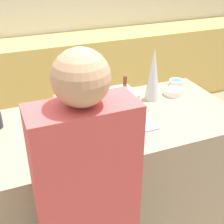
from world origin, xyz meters
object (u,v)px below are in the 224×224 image
at_px(decorative_tree, 153,75).
at_px(candy_bowl_center_rear, 89,106).
at_px(candy_bowl_behind_tray, 176,83).
at_px(gingerbread_house, 120,107).
at_px(candy_bowl_far_left, 173,92).
at_px(person, 88,216).
at_px(baking_tray, 120,123).
at_px(candy_bowl_near_tray_right, 115,96).
at_px(cookbook, 67,105).

distance_m(decorative_tree, candy_bowl_center_rear, 0.51).
distance_m(decorative_tree, candy_bowl_behind_tray, 0.38).
relative_size(gingerbread_house, decorative_tree, 0.78).
height_order(decorative_tree, candy_bowl_far_left, decorative_tree).
distance_m(candy_bowl_far_left, person, 1.28).
relative_size(baking_tray, decorative_tree, 1.06).
relative_size(candy_bowl_near_tray_right, candy_bowl_far_left, 0.99).
height_order(candy_bowl_center_rear, candy_bowl_behind_tray, candy_bowl_behind_tray).
relative_size(baking_tray, cookbook, 2.37).
bearing_deg(gingerbread_house, cookbook, 124.81).
bearing_deg(candy_bowl_far_left, candy_bowl_center_rear, 178.04).
distance_m(gingerbread_house, candy_bowl_near_tray_right, 0.36).
bearing_deg(candy_bowl_center_rear, person, -109.09).
bearing_deg(baking_tray, candy_bowl_far_left, 24.38).
relative_size(decorative_tree, candy_bowl_center_rear, 3.27).
bearing_deg(candy_bowl_far_left, baking_tray, -155.62).
height_order(gingerbread_house, decorative_tree, decorative_tree).
xyz_separation_m(candy_bowl_near_tray_right, candy_bowl_behind_tray, (0.57, 0.06, -0.00)).
bearing_deg(decorative_tree, candy_bowl_behind_tray, 25.38).
relative_size(gingerbread_house, candy_bowl_near_tray_right, 2.25).
bearing_deg(candy_bowl_near_tray_right, decorative_tree, -18.18).
xyz_separation_m(candy_bowl_behind_tray, cookbook, (-0.92, -0.02, -0.02)).
relative_size(baking_tray, candy_bowl_behind_tray, 3.67).
xyz_separation_m(candy_bowl_behind_tray, person, (-1.08, -0.97, -0.11)).
xyz_separation_m(gingerbread_house, candy_bowl_center_rear, (-0.12, 0.27, -0.10)).
distance_m(decorative_tree, person, 1.17).
bearing_deg(candy_bowl_near_tray_right, gingerbread_house, -106.88).
bearing_deg(cookbook, candy_bowl_behind_tray, 1.42).
distance_m(candy_bowl_center_rear, candy_bowl_far_left, 0.67).
bearing_deg(gingerbread_house, decorative_tree, 33.90).
height_order(candy_bowl_near_tray_right, person, person).
bearing_deg(candy_bowl_center_rear, candy_bowl_far_left, -1.96).
height_order(gingerbread_house, candy_bowl_near_tray_right, gingerbread_house).
bearing_deg(candy_bowl_near_tray_right, candy_bowl_behind_tray, 5.75).
bearing_deg(cookbook, person, -99.52).
xyz_separation_m(candy_bowl_far_left, candy_bowl_behind_tray, (0.12, 0.14, 0.00)).
distance_m(baking_tray, candy_bowl_near_tray_right, 0.35).
xyz_separation_m(gingerbread_house, candy_bowl_far_left, (0.55, 0.25, -0.10)).
relative_size(gingerbread_house, candy_bowl_center_rear, 2.56).
bearing_deg(person, cookbook, 80.48).
bearing_deg(decorative_tree, baking_tray, -146.10).
bearing_deg(candy_bowl_behind_tray, decorative_tree, -154.62).
distance_m(baking_tray, candy_bowl_behind_tray, 0.77).
relative_size(decorative_tree, cookbook, 2.23).
distance_m(candy_bowl_near_tray_right, candy_bowl_far_left, 0.46).
height_order(baking_tray, candy_bowl_far_left, candy_bowl_far_left).
xyz_separation_m(decorative_tree, person, (-0.78, -0.83, -0.28)).
xyz_separation_m(baking_tray, person, (-0.41, -0.59, -0.08)).
xyz_separation_m(gingerbread_house, decorative_tree, (0.36, 0.24, 0.07)).
height_order(candy_bowl_center_rear, candy_bowl_near_tray_right, candy_bowl_near_tray_right).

